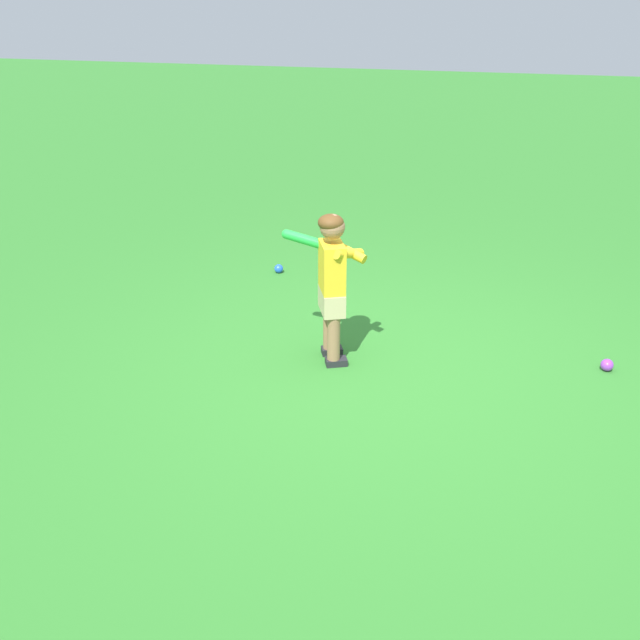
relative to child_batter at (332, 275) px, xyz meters
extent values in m
plane|color=#2D7528|center=(-0.39, 0.10, -0.65)|extent=(40.00, 40.00, 0.00)
cube|color=#232328|center=(0.01, -0.08, -0.63)|extent=(0.17, 0.15, 0.05)
cylinder|color=#996B4C|center=(0.03, -0.07, -0.44)|extent=(0.09, 0.09, 0.34)
cube|color=#232328|center=(-0.06, 0.08, -0.63)|extent=(0.17, 0.15, 0.05)
cylinder|color=#996B4C|center=(-0.04, 0.09, -0.44)|extent=(0.09, 0.09, 0.34)
cube|color=#C6B284|center=(0.00, 0.01, -0.19)|extent=(0.25, 0.31, 0.16)
cube|color=yellow|center=(0.00, 0.01, 0.06)|extent=(0.24, 0.29, 0.34)
sphere|color=#996B4C|center=(0.00, 0.01, 0.34)|extent=(0.17, 0.17, 0.17)
ellipsoid|color=#563819|center=(0.00, 0.01, 0.37)|extent=(0.23, 0.23, 0.11)
sphere|color=green|center=(-0.13, -0.05, 0.15)|extent=(0.04, 0.04, 0.04)
cylinder|color=black|center=(-0.04, -0.06, 0.16)|extent=(0.14, 0.05, 0.05)
cylinder|color=green|center=(0.19, -0.10, 0.20)|extent=(0.35, 0.12, 0.11)
sphere|color=green|center=(0.36, -0.12, 0.22)|extent=(0.07, 0.07, 0.07)
cylinder|color=yellow|center=(-0.08, -0.07, 0.16)|extent=(0.31, 0.16, 0.14)
cylinder|color=yellow|center=(-0.11, -0.01, 0.16)|extent=(0.17, 0.31, 0.14)
sphere|color=purple|center=(-1.90, -0.35, -0.61)|extent=(0.09, 0.09, 0.09)
sphere|color=blue|center=(0.91, -1.50, -0.61)|extent=(0.08, 0.08, 0.08)
camera|label=1|loc=(-1.13, 4.31, 1.77)|focal=39.34mm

